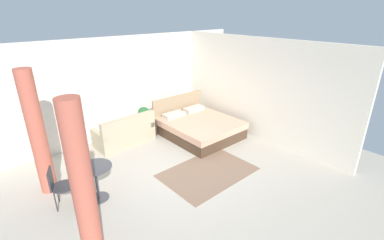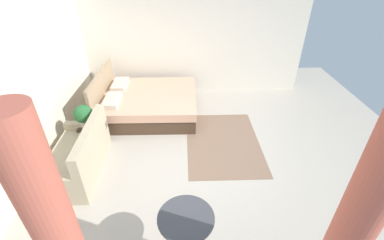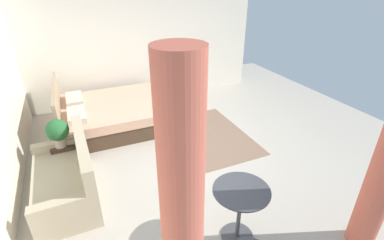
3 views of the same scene
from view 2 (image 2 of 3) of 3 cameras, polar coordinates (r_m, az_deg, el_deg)
name	(u,v)px [view 2 (image 2 of 3)]	position (r m, az deg, el deg)	size (l,w,h in m)	color
ground_plane	(199,155)	(5.07, 1.56, -7.70)	(8.72, 8.69, 0.02)	#B2A899
wall_back	(22,89)	(4.99, -33.07, 5.61)	(8.72, 0.12, 2.88)	silver
wall_right	(194,38)	(6.96, 0.36, 17.46)	(0.12, 5.69, 2.88)	silver
area_rug	(223,142)	(5.41, 6.78, -4.81)	(2.12, 1.46, 0.01)	#7F604C
bed	(147,103)	(6.30, -9.74, 3.76)	(1.93, 2.19, 1.04)	#473323
couch	(79,157)	(4.98, -23.42, -7.44)	(1.61, 0.82, 0.89)	tan
nightstand	(91,134)	(5.59, -21.07, -2.81)	(0.41, 0.36, 0.46)	#38281E
potted_plant	(83,115)	(5.25, -22.58, 1.03)	(0.34, 0.34, 0.47)	tan
vase	(90,117)	(5.51, -21.31, 0.69)	(0.14, 0.14, 0.19)	slate
balcony_table	(186,230)	(3.35, -1.28, -22.77)	(0.66, 0.66, 0.74)	#3F3F44
curtain_left	(348,238)	(2.69, 30.84, -21.26)	(0.31, 0.31, 2.59)	#C15B47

